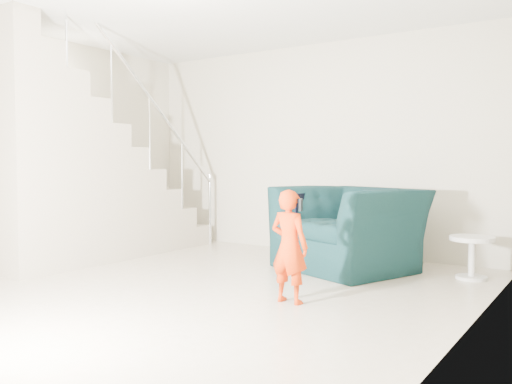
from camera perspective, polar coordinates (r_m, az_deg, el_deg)
floor at (r=5.02m, az=-9.17°, el=-10.30°), size 5.50×5.50×0.00m
back_wall at (r=7.16m, az=5.87°, el=4.58°), size 5.00×0.00×5.00m
left_wall at (r=6.84m, az=-24.93°, el=4.39°), size 0.00×5.50×5.50m
right_wall at (r=3.68m, az=20.76°, el=5.91°), size 0.00×5.50×5.50m
armchair at (r=5.99m, az=9.72°, el=-3.80°), size 1.72×1.62×0.89m
toddler at (r=4.49m, az=3.52°, el=-5.73°), size 0.36×0.25×0.94m
side_table at (r=5.82m, az=21.77°, el=-5.73°), size 0.43×0.43×0.43m
staircase at (r=6.74m, az=-18.61°, el=1.11°), size 1.02×3.03×3.62m
cushion at (r=6.05m, az=12.97°, el=-1.45°), size 0.40×0.19×0.40m
throw at (r=6.21m, az=5.07°, el=-2.46°), size 0.05×0.46×0.51m
phone at (r=4.39m, az=4.74°, el=-1.36°), size 0.03×0.05×0.10m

